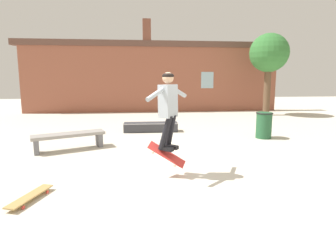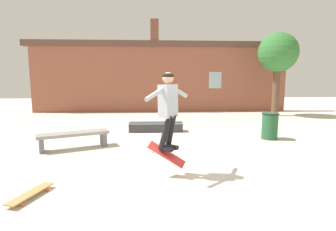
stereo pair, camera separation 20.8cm
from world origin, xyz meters
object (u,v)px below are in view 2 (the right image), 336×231
Objects in this scene: trash_bin at (270,125)px; skater at (168,104)px; skate_ledge at (156,127)px; skateboard_flipping at (167,155)px; park_bench at (74,137)px; tree_right at (278,54)px; skateboard_resting at (31,193)px.

skater is at bearing -138.94° from trash_bin.
skateboard_flipping is at bearing -87.09° from skate_ledge.
skateboard_flipping reaches higher than park_bench.
skate_ledge is 4.44m from skater.
skater is at bearing -86.64° from skate_ledge.
tree_right reaches higher than skater.
trash_bin is 6.68m from skateboard_resting.
skater is (-5.83, -7.82, -1.65)m from tree_right.
skateboard_flipping is (-3.35, -2.94, 0.01)m from trash_bin.
skater reaches higher than skateboard_resting.
skater reaches higher than skate_ledge.
skateboard_resting is (-8.06, -8.63, -2.97)m from tree_right.
tree_right is 5.50× the size of skateboard_flipping.
trash_bin is at bearing -15.10° from park_bench.
skate_ledge is at bearing -149.31° from tree_right.
park_bench is 5.77m from trash_bin.
park_bench is 3.20m from skateboard_flipping.
park_bench is 2.50× the size of skateboard_flipping.
tree_right is at bearing 64.64° from skateboard_flipping.
skater is at bearing 63.99° from skateboard_flipping.
tree_right is 2.15× the size of skate_ledge.
skateboard_resting is (-2.05, -5.06, -0.09)m from skate_ledge.
skater reaches higher than park_bench.
skater is at bearing -64.34° from park_bench.
skater is 1.98× the size of skateboard_flipping.
park_bench is 1.26× the size of skater.
tree_right is 12.17m from skateboard_resting.
skate_ledge is 2.55× the size of skateboard_flipping.
skate_ledge is at bearing 21.09° from park_bench.
tree_right is 9.89m from skater.
skater is at bearing 128.01° from skateboard_resting.
park_bench is 2.12× the size of skateboard_resting.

